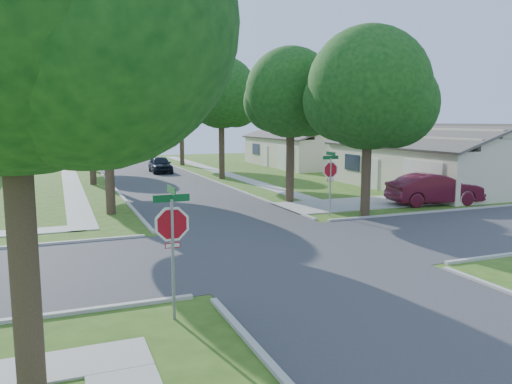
{
  "coord_description": "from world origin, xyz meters",
  "views": [
    {
      "loc": [
        -6.93,
        -15.23,
        4.36
      ],
      "look_at": [
        0.27,
        2.85,
        1.6
      ],
      "focal_mm": 35.0,
      "sensor_mm": 36.0,
      "label": 1
    }
  ],
  "objects_px": {
    "car_curb_west": "(94,155)",
    "tree_w_mid": "(90,90)",
    "tree_e_mid": "(222,96)",
    "stop_sign_ne": "(330,172)",
    "house_ne_far": "(305,150)",
    "tree_w_far": "(81,109)",
    "tree_e_far": "(182,105)",
    "tree_e_near": "(291,97)",
    "car_driveway": "(435,189)",
    "car_curb_east": "(160,164)",
    "tree_ne_corner": "(370,94)",
    "house_ne_near": "(431,165)",
    "tree_w_near": "(107,83)",
    "stop_sign_sw": "(172,230)"
  },
  "relations": [
    {
      "from": "tree_w_mid",
      "to": "house_ne_near",
      "type": "xyz_separation_m",
      "value": [
        20.63,
        -10.01,
        -4.97
      ]
    },
    {
      "from": "car_driveway",
      "to": "house_ne_near",
      "type": "bearing_deg",
      "value": -30.21
    },
    {
      "from": "tree_w_mid",
      "to": "car_driveway",
      "type": "height_order",
      "value": "tree_w_mid"
    },
    {
      "from": "tree_e_far",
      "to": "car_curb_west",
      "type": "relative_size",
      "value": 1.96
    },
    {
      "from": "tree_w_mid",
      "to": "car_driveway",
      "type": "bearing_deg",
      "value": -43.85
    },
    {
      "from": "tree_w_mid",
      "to": "tree_e_far",
      "type": "bearing_deg",
      "value": 54.15
    },
    {
      "from": "car_driveway",
      "to": "car_curb_east",
      "type": "bearing_deg",
      "value": 34.34
    },
    {
      "from": "stop_sign_sw",
      "to": "tree_e_mid",
      "type": "relative_size",
      "value": 0.32
    },
    {
      "from": "stop_sign_sw",
      "to": "tree_ne_corner",
      "type": "relative_size",
      "value": 0.34
    },
    {
      "from": "tree_e_near",
      "to": "tree_ne_corner",
      "type": "xyz_separation_m",
      "value": [
        1.61,
        -4.8,
        -0.05
      ]
    },
    {
      "from": "tree_e_mid",
      "to": "car_curb_east",
      "type": "xyz_separation_m",
      "value": [
        -3.56,
        6.3,
        -5.54
      ]
    },
    {
      "from": "tree_e_mid",
      "to": "car_curb_west",
      "type": "xyz_separation_m",
      "value": [
        -7.96,
        21.58,
        -5.61
      ]
    },
    {
      "from": "house_ne_far",
      "to": "tree_e_near",
      "type": "bearing_deg",
      "value": -119.35
    },
    {
      "from": "car_curb_east",
      "to": "tree_e_near",
      "type": "bearing_deg",
      "value": -77.34
    },
    {
      "from": "house_ne_near",
      "to": "car_curb_west",
      "type": "xyz_separation_m",
      "value": [
        -19.19,
        31.59,
        -0.87
      ]
    },
    {
      "from": "tree_e_near",
      "to": "tree_ne_corner",
      "type": "relative_size",
      "value": 0.96
    },
    {
      "from": "stop_sign_sw",
      "to": "car_driveway",
      "type": "bearing_deg",
      "value": 32.2
    },
    {
      "from": "tree_w_far",
      "to": "tree_e_mid",
      "type": "bearing_deg",
      "value": -54.1
    },
    {
      "from": "tree_e_near",
      "to": "car_driveway",
      "type": "height_order",
      "value": "tree_e_near"
    },
    {
      "from": "stop_sign_sw",
      "to": "stop_sign_ne",
      "type": "bearing_deg",
      "value": 45.0
    },
    {
      "from": "stop_sign_sw",
      "to": "car_driveway",
      "type": "xyz_separation_m",
      "value": [
        16.2,
        10.2,
        -1.21
      ]
    },
    {
      "from": "car_curb_east",
      "to": "tree_w_near",
      "type": "bearing_deg",
      "value": -106.04
    },
    {
      "from": "car_driveway",
      "to": "car_curb_east",
      "type": "xyz_separation_m",
      "value": [
        -10.3,
        21.8,
        -0.11
      ]
    },
    {
      "from": "tree_w_near",
      "to": "car_curb_west",
      "type": "relative_size",
      "value": 2.01
    },
    {
      "from": "tree_w_near",
      "to": "tree_ne_corner",
      "type": "relative_size",
      "value": 1.04
    },
    {
      "from": "stop_sign_sw",
      "to": "car_curb_west",
      "type": "xyz_separation_m",
      "value": [
        1.5,
        47.28,
        -1.38
      ]
    },
    {
      "from": "tree_w_mid",
      "to": "stop_sign_ne",
      "type": "bearing_deg",
      "value": -60.2
    },
    {
      "from": "car_curb_east",
      "to": "car_curb_west",
      "type": "xyz_separation_m",
      "value": [
        -4.4,
        15.28,
        -0.06
      ]
    },
    {
      "from": "tree_w_far",
      "to": "tree_e_far",
      "type": "bearing_deg",
      "value": 0.0
    },
    {
      "from": "tree_e_far",
      "to": "car_curb_west",
      "type": "height_order",
      "value": "tree_e_far"
    },
    {
      "from": "tree_e_mid",
      "to": "tree_ne_corner",
      "type": "distance_m",
      "value": 16.89
    },
    {
      "from": "car_curb_east",
      "to": "car_curb_west",
      "type": "height_order",
      "value": "car_curb_east"
    },
    {
      "from": "tree_e_mid",
      "to": "car_curb_west",
      "type": "distance_m",
      "value": 23.67
    },
    {
      "from": "house_ne_far",
      "to": "car_driveway",
      "type": "height_order",
      "value": "house_ne_far"
    },
    {
      "from": "tree_e_near",
      "to": "stop_sign_ne",
      "type": "bearing_deg",
      "value": -90.68
    },
    {
      "from": "tree_e_near",
      "to": "tree_ne_corner",
      "type": "distance_m",
      "value": 5.06
    },
    {
      "from": "car_curb_west",
      "to": "tree_w_mid",
      "type": "bearing_deg",
      "value": 93.84
    },
    {
      "from": "stop_sign_sw",
      "to": "car_curb_east",
      "type": "height_order",
      "value": "stop_sign_sw"
    },
    {
      "from": "tree_e_far",
      "to": "car_driveway",
      "type": "height_order",
      "value": "tree_e_far"
    },
    {
      "from": "tree_w_near",
      "to": "car_driveway",
      "type": "height_order",
      "value": "tree_w_near"
    },
    {
      "from": "tree_w_mid",
      "to": "car_driveway",
      "type": "xyz_separation_m",
      "value": [
        16.14,
        -15.51,
        -5.67
      ]
    },
    {
      "from": "tree_e_near",
      "to": "tree_ne_corner",
      "type": "bearing_deg",
      "value": -71.47
    },
    {
      "from": "tree_w_far",
      "to": "house_ne_far",
      "type": "distance_m",
      "value": 21.61
    },
    {
      "from": "tree_e_far",
      "to": "tree_w_near",
      "type": "relative_size",
      "value": 0.97
    },
    {
      "from": "tree_e_near",
      "to": "house_ne_far",
      "type": "xyz_separation_m",
      "value": [
        11.24,
        19.99,
        -4.13
      ]
    },
    {
      "from": "tree_w_mid",
      "to": "stop_sign_sw",
      "type": "bearing_deg",
      "value": -90.13
    },
    {
      "from": "tree_ne_corner",
      "to": "car_curb_west",
      "type": "relative_size",
      "value": 1.94
    },
    {
      "from": "tree_e_near",
      "to": "stop_sign_sw",
      "type": "bearing_deg",
      "value": -124.59
    },
    {
      "from": "stop_sign_ne",
      "to": "tree_ne_corner",
      "type": "height_order",
      "value": "tree_ne_corner"
    },
    {
      "from": "stop_sign_ne",
      "to": "house_ne_far",
      "type": "xyz_separation_m",
      "value": [
        11.29,
        24.3,
        -0.51
      ]
    }
  ]
}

